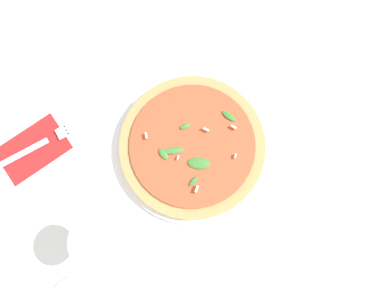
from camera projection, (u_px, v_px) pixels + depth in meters
ground_plane at (197, 146)px, 0.80m from camera, size 6.00×6.00×0.00m
pizza_arugula_main at (192, 145)px, 0.78m from camera, size 0.32×0.32×0.05m
wine_glass at (99, 240)px, 0.65m from camera, size 0.08×0.08×0.16m
napkin at (33, 149)px, 0.79m from camera, size 0.16×0.13×0.01m
fork at (36, 147)px, 0.79m from camera, size 0.23×0.06×0.00m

